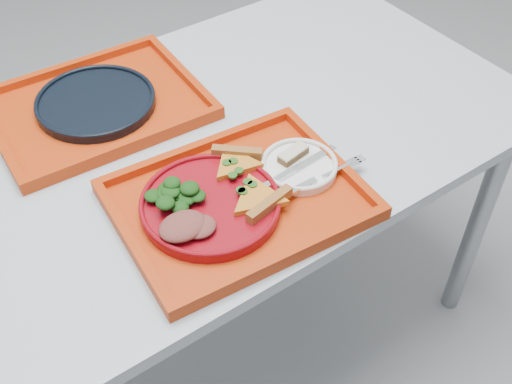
% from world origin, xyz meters
% --- Properties ---
extents(ground, '(10.00, 10.00, 0.00)m').
position_xyz_m(ground, '(0.00, 0.00, 0.00)').
color(ground, gray).
rests_on(ground, ground).
extents(table, '(1.60, 0.80, 0.75)m').
position_xyz_m(table, '(0.00, 0.00, 0.68)').
color(table, '#A9B3BE').
rests_on(table, ground).
extents(tray_main, '(0.48, 0.39, 0.01)m').
position_xyz_m(tray_main, '(0.03, -0.21, 0.76)').
color(tray_main, '#B02E09').
rests_on(tray_main, table).
extents(tray_far, '(0.47, 0.37, 0.01)m').
position_xyz_m(tray_far, '(-0.06, 0.21, 0.76)').
color(tray_far, '#B02E09').
rests_on(tray_far, table).
extents(dinner_plate, '(0.26, 0.26, 0.02)m').
position_xyz_m(dinner_plate, '(-0.02, -0.20, 0.77)').
color(dinner_plate, maroon).
rests_on(dinner_plate, tray_main).
extents(side_plate, '(0.15, 0.15, 0.01)m').
position_xyz_m(side_plate, '(0.18, -0.21, 0.77)').
color(side_plate, white).
rests_on(side_plate, tray_main).
extents(navy_plate, '(0.26, 0.26, 0.02)m').
position_xyz_m(navy_plate, '(-0.06, 0.21, 0.77)').
color(navy_plate, black).
rests_on(navy_plate, tray_far).
extents(pizza_slice_a, '(0.13, 0.14, 0.02)m').
position_xyz_m(pizza_slice_a, '(0.05, -0.24, 0.79)').
color(pizza_slice_a, yellow).
rests_on(pizza_slice_a, dinner_plate).
extents(pizza_slice_b, '(0.15, 0.15, 0.02)m').
position_xyz_m(pizza_slice_b, '(0.07, -0.14, 0.79)').
color(pizza_slice_b, yellow).
rests_on(pizza_slice_b, dinner_plate).
extents(salad_heap, '(0.09, 0.08, 0.04)m').
position_xyz_m(salad_heap, '(-0.07, -0.16, 0.80)').
color(salad_heap, black).
rests_on(salad_heap, dinner_plate).
extents(meat_portion, '(0.09, 0.07, 0.03)m').
position_xyz_m(meat_portion, '(-0.10, -0.23, 0.79)').
color(meat_portion, brown).
rests_on(meat_portion, dinner_plate).
extents(dessert_bar, '(0.07, 0.04, 0.02)m').
position_xyz_m(dessert_bar, '(0.18, -0.19, 0.79)').
color(dessert_bar, '#50301A').
rests_on(dessert_bar, side_plate).
extents(knife, '(0.19, 0.03, 0.01)m').
position_xyz_m(knife, '(0.17, -0.22, 0.78)').
color(knife, silver).
rests_on(knife, side_plate).
extents(fork, '(0.19, 0.03, 0.01)m').
position_xyz_m(fork, '(0.19, -0.27, 0.78)').
color(fork, silver).
rests_on(fork, side_plate).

